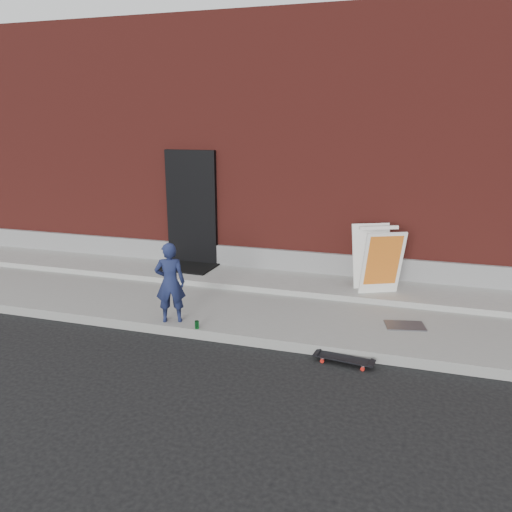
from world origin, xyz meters
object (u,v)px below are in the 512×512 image
(child, at_px, (170,283))
(skateboard, at_px, (344,359))
(soda_can, at_px, (197,325))
(pizza_sign, at_px, (377,259))

(child, distance_m, skateboard, 2.74)
(child, relative_size, skateboard, 1.55)
(child, height_order, soda_can, child)
(child, xyz_separation_m, soda_can, (0.48, -0.15, -0.55))
(skateboard, height_order, soda_can, soda_can)
(skateboard, xyz_separation_m, soda_can, (-2.16, 0.18, 0.14))
(skateboard, xyz_separation_m, pizza_sign, (0.23, 2.36, 0.74))
(child, height_order, skateboard, child)
(child, xyz_separation_m, pizza_sign, (2.86, 2.03, 0.05))
(child, distance_m, pizza_sign, 3.51)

